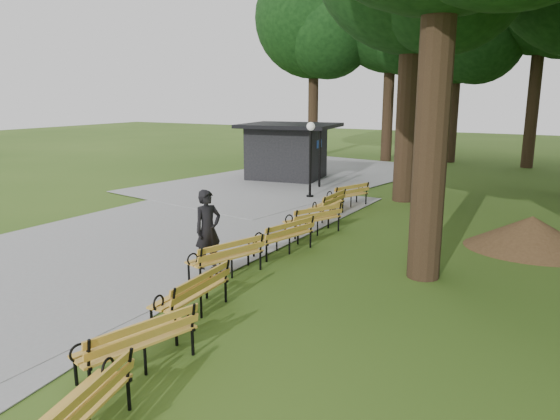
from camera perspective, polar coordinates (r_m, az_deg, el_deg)
The scene contains 14 objects.
ground at distance 10.94m, azimuth -8.12°, elevation -8.61°, with size 100.00×100.00×0.00m, color #325317.
path at distance 15.58m, azimuth -13.33°, elevation -2.28°, with size 12.00×38.00×0.06m, color gray.
person at distance 11.91m, azimuth -7.93°, elevation -2.18°, with size 0.67×0.44×1.85m, color black.
kiosk at distance 24.61m, azimuth 0.72°, elevation 6.45°, with size 4.18×3.64×2.62m, color black, non-canonical shape.
lamp_post at distance 19.93m, azimuth 3.37°, elevation 7.32°, with size 0.32×0.32×2.92m.
dirt_mound at distance 14.87m, azimuth 25.86°, elevation -2.28°, with size 2.75×2.75×0.89m, color #47301C.
bench_0 at distance 6.65m, azimuth -21.96°, elevation -20.05°, with size 1.90×0.64×0.88m, color gold, non-canonical shape.
bench_1 at distance 8.01m, azimuth -15.49°, elevation -13.74°, with size 1.90×0.64×0.88m, color gold, non-canonical shape.
bench_2 at distance 9.59m, azimuth -9.79°, elevation -8.96°, with size 1.90×0.64×0.88m, color gold, non-canonical shape.
bench_3 at distance 11.53m, azimuth -6.00°, elevation -5.12°, with size 1.90×0.64×0.88m, color gold, non-canonical shape.
bench_4 at distance 13.12m, azimuth 0.34°, elevation -2.85°, with size 1.90×0.64×0.88m, color gold, non-canonical shape.
bench_5 at distance 14.89m, azimuth 3.59°, elevation -1.01°, with size 1.90×0.64×0.88m, color gold, non-canonical shape.
bench_6 at distance 16.87m, azimuth 5.15°, elevation 0.57°, with size 1.90×0.64×0.88m, color gold, non-canonical shape.
bench_7 at distance 18.54m, azimuth 7.30°, elevation 1.61°, with size 1.90×0.64×0.88m, color gold, non-canonical shape.
Camera 1 is at (6.20, -8.11, 3.93)m, focal length 33.32 mm.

